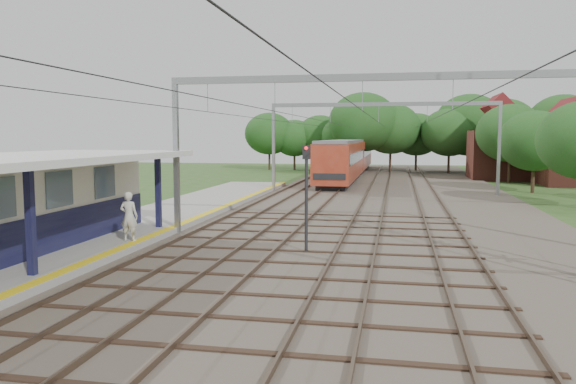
# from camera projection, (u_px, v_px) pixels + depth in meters

# --- Properties ---
(ballast_bed) EXTENTS (18.00, 90.00, 0.10)m
(ballast_bed) POSITION_uv_depth(u_px,v_px,m) (387.00, 201.00, 38.22)
(ballast_bed) COLOR #473D33
(ballast_bed) RESTS_ON ground
(platform) EXTENTS (5.00, 52.00, 0.35)m
(platform) POSITION_uv_depth(u_px,v_px,m) (116.00, 233.00, 24.77)
(platform) COLOR gray
(platform) RESTS_ON ground
(yellow_stripe) EXTENTS (0.45, 52.00, 0.01)m
(yellow_stripe) POSITION_uv_depth(u_px,v_px,m) (163.00, 231.00, 24.33)
(yellow_stripe) COLOR yellow
(yellow_stripe) RESTS_ON platform
(rail_tracks) EXTENTS (11.80, 88.00, 0.15)m
(rail_tracks) POSITION_uv_depth(u_px,v_px,m) (350.00, 198.00, 38.69)
(rail_tracks) COLOR brown
(rail_tracks) RESTS_ON ballast_bed
(catenary_system) EXTENTS (17.22, 88.00, 7.00)m
(catenary_system) POSITION_uv_depth(u_px,v_px,m) (376.00, 118.00, 33.19)
(catenary_system) COLOR gray
(catenary_system) RESTS_ON ground
(tree_band) EXTENTS (31.72, 30.88, 8.82)m
(tree_band) POSITION_uv_depth(u_px,v_px,m) (391.00, 132.00, 64.25)
(tree_band) COLOR #382619
(tree_band) RESTS_ON ground
(house_far) EXTENTS (8.00, 6.12, 8.66)m
(house_far) POSITION_uv_depth(u_px,v_px,m) (511.00, 148.00, 57.10)
(house_far) COLOR brown
(house_far) RESTS_ON ground
(person) EXTENTS (0.73, 0.50, 1.95)m
(person) POSITION_uv_depth(u_px,v_px,m) (129.00, 216.00, 21.91)
(person) COLOR beige
(person) RESTS_ON platform
(train) EXTENTS (3.03, 37.66, 3.97)m
(train) POSITION_uv_depth(u_px,v_px,m) (350.00, 156.00, 61.82)
(train) COLOR black
(train) RESTS_ON ballast_bed
(signal_post) EXTENTS (0.28, 0.25, 4.11)m
(signal_post) POSITION_uv_depth(u_px,v_px,m) (306.00, 188.00, 20.91)
(signal_post) COLOR black
(signal_post) RESTS_ON ground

